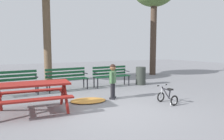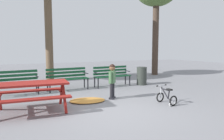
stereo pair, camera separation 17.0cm
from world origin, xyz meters
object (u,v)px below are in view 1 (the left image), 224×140
object	(u,v)px
park_bench_right	(111,74)
kids_bicycle	(167,97)
picnic_table	(33,90)
park_bench_left	(67,77)
child_standing	(113,78)
park_bench_far_left	(13,81)
trash_bin	(141,76)

from	to	relation	value
park_bench_right	kids_bicycle	xyz separation A→B (m)	(0.21, -3.31, -0.31)
picnic_table	park_bench_left	distance (m)	2.87
park_bench_right	child_standing	bearing A→B (deg)	-115.20
child_standing	park_bench_left	bearing A→B (deg)	114.51
kids_bicycle	park_bench_far_left	bearing A→B (deg)	141.38
park_bench_left	child_standing	size ratio (longest dim) A/B	1.44
park_bench_left	trash_bin	size ratio (longest dim) A/B	2.06
park_bench_left	child_standing	xyz separation A→B (m)	(0.94, -2.07, 0.16)
park_bench_far_left	park_bench_left	world-z (taller)	same
park_bench_far_left	park_bench_right	size ratio (longest dim) A/B	1.01
trash_bin	picnic_table	bearing A→B (deg)	-156.01
park_bench_right	child_standing	size ratio (longest dim) A/B	1.43
park_bench_right	kids_bicycle	distance (m)	3.33
park_bench_left	park_bench_right	bearing A→B (deg)	-1.03
park_bench_far_left	kids_bicycle	world-z (taller)	park_bench_far_left
picnic_table	trash_bin	xyz separation A→B (m)	(4.78, 2.13, -0.20)
child_standing	kids_bicycle	size ratio (longest dim) A/B	1.92
picnic_table	park_bench_right	world-z (taller)	park_bench_right
park_bench_right	child_standing	world-z (taller)	child_standing
kids_bicycle	picnic_table	bearing A→B (deg)	165.87
picnic_table	child_standing	distance (m)	2.49
picnic_table	park_bench_right	distance (m)	4.18
park_bench_far_left	park_bench_right	bearing A→B (deg)	1.56
park_bench_left	kids_bicycle	distance (m)	3.97
trash_bin	child_standing	bearing A→B (deg)	-142.56
child_standing	trash_bin	size ratio (longest dim) A/B	1.43
park_bench_far_left	park_bench_right	world-z (taller)	same
park_bench_far_left	kids_bicycle	size ratio (longest dim) A/B	2.76
park_bench_right	park_bench_far_left	bearing A→B (deg)	-178.44
trash_bin	park_bench_far_left	bearing A→B (deg)	178.17
park_bench_far_left	trash_bin	distance (m)	5.16
picnic_table	park_bench_left	size ratio (longest dim) A/B	1.15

